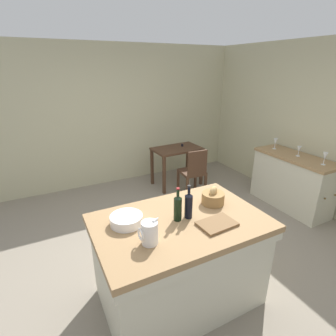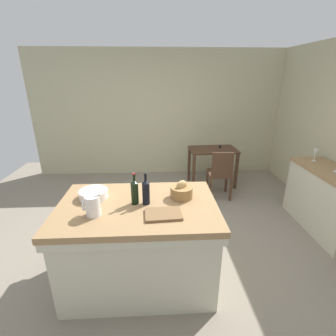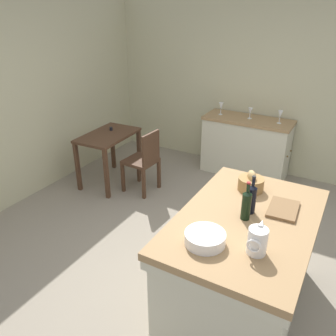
% 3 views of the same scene
% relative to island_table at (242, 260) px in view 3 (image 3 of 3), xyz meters
% --- Properties ---
extents(ground_plane, '(6.76, 6.76, 0.00)m').
position_rel_island_table_xyz_m(ground_plane, '(0.29, 0.60, -0.49)').
color(ground_plane, gray).
extents(wall_back, '(5.32, 0.12, 2.60)m').
position_rel_island_table_xyz_m(wall_back, '(0.29, 3.20, 0.81)').
color(wall_back, '#B7B28E').
rests_on(wall_back, ground).
extents(wall_right, '(0.12, 5.20, 2.60)m').
position_rel_island_table_xyz_m(wall_right, '(2.89, 0.60, 0.81)').
color(wall_right, '#B7B28E').
rests_on(wall_right, ground).
extents(island_table, '(1.53, 1.00, 0.91)m').
position_rel_island_table_xyz_m(island_table, '(0.00, 0.00, 0.00)').
color(island_table, '#99754C').
rests_on(island_table, ground).
extents(side_cabinet, '(0.52, 1.30, 0.88)m').
position_rel_island_table_xyz_m(side_cabinet, '(2.55, 0.81, -0.05)').
color(side_cabinet, '#99754C').
rests_on(side_cabinet, ground).
extents(writing_desk, '(0.92, 0.60, 0.80)m').
position_rel_island_table_xyz_m(writing_desk, '(1.30, 2.42, 0.13)').
color(writing_desk, '#472D1E').
rests_on(writing_desk, ground).
extents(wooden_chair, '(0.42, 0.42, 0.89)m').
position_rel_island_table_xyz_m(wooden_chair, '(1.31, 1.83, -0.01)').
color(wooden_chair, '#472D1E').
rests_on(wooden_chair, ground).
extents(pitcher, '(0.17, 0.13, 0.23)m').
position_rel_island_table_xyz_m(pitcher, '(-0.37, -0.18, 0.52)').
color(pitcher, white).
rests_on(pitcher, island_table).
extents(wash_bowl, '(0.28, 0.28, 0.08)m').
position_rel_island_table_xyz_m(wash_bowl, '(-0.45, 0.16, 0.46)').
color(wash_bowl, white).
rests_on(wash_bowl, island_table).
extents(bread_basket, '(0.22, 0.22, 0.19)m').
position_rel_island_table_xyz_m(bread_basket, '(0.44, 0.12, 0.49)').
color(bread_basket, olive).
rests_on(bread_basket, island_table).
extents(cutting_board, '(0.34, 0.24, 0.02)m').
position_rel_island_table_xyz_m(cutting_board, '(0.24, -0.21, 0.43)').
color(cutting_board, brown).
rests_on(cutting_board, island_table).
extents(wine_bottle_dark, '(0.07, 0.07, 0.32)m').
position_rel_island_table_xyz_m(wine_bottle_dark, '(0.09, 0.01, 0.55)').
color(wine_bottle_dark, black).
rests_on(wine_bottle_dark, island_table).
extents(wine_bottle_amber, '(0.07, 0.07, 0.32)m').
position_rel_island_table_xyz_m(wine_bottle_amber, '(-0.02, 0.01, 0.55)').
color(wine_bottle_amber, black).
rests_on(wine_bottle_amber, island_table).
extents(wine_glass_far_left, '(0.07, 0.07, 0.18)m').
position_rel_island_table_xyz_m(wine_glass_far_left, '(2.56, 0.37, 0.52)').
color(wine_glass_far_left, white).
rests_on(wine_glass_far_left, side_cabinet).
extents(wine_glass_left, '(0.07, 0.07, 0.16)m').
position_rel_island_table_xyz_m(wine_glass_left, '(2.57, 0.80, 0.50)').
color(wine_glass_left, white).
rests_on(wine_glass_left, side_cabinet).
extents(wine_glass_middle, '(0.07, 0.07, 0.18)m').
position_rel_island_table_xyz_m(wine_glass_middle, '(2.55, 1.24, 0.52)').
color(wine_glass_middle, white).
rests_on(wine_glass_middle, side_cabinet).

